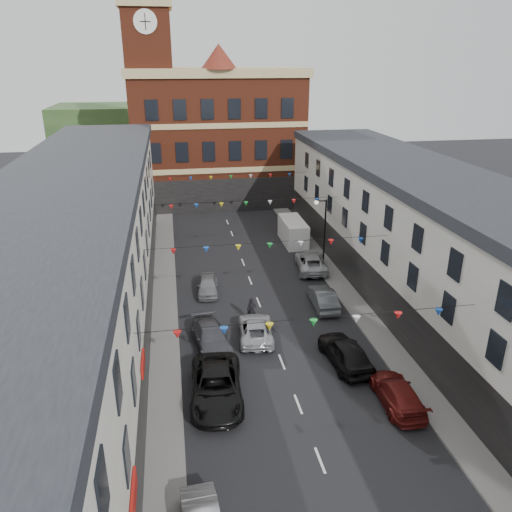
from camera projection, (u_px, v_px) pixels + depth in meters
ground at (282, 362)px, 29.86m from camera, size 160.00×160.00×0.00m
pavement_left at (165, 353)px, 30.58m from camera, size 1.80×64.00×0.15m
pavement_right at (378, 334)px, 32.75m from camera, size 1.80×64.00×0.15m
terrace_left at (67, 288)px, 26.96m from camera, size 8.40×56.00×10.70m
terrace_right at (466, 268)px, 30.85m from camera, size 8.40×56.00×9.70m
civic_building at (217, 135)px, 61.67m from camera, size 20.60×13.30×18.50m
clock_tower at (150, 78)px, 55.29m from camera, size 5.60×5.60×30.00m
distant_hill at (180, 135)px, 84.24m from camera, size 40.00×14.00×10.00m
street_lamp at (322, 224)px, 42.30m from camera, size 1.10×0.36×6.00m
car_left_c at (216, 386)px, 26.32m from camera, size 3.11×6.01×1.62m
car_left_d at (211, 337)px, 31.21m from camera, size 2.57×5.00×1.39m
car_left_e at (208, 285)px, 38.51m from camera, size 1.86×3.98×1.32m
car_right_c at (397, 393)px, 25.99m from camera, size 2.00×4.62×1.33m
car_right_d at (345, 352)px, 29.38m from camera, size 2.38×4.99×1.65m
car_right_e at (323, 298)px, 36.29m from camera, size 1.73×4.39×1.42m
car_right_f at (311, 262)px, 42.69m from camera, size 3.03×5.44×1.44m
moving_car at (256, 329)px, 32.25m from camera, size 2.64×4.84×1.29m
white_van at (293, 231)px, 48.93m from camera, size 2.05×5.23×2.31m
pedestrian at (251, 310)px, 34.22m from camera, size 0.71×0.55×1.74m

